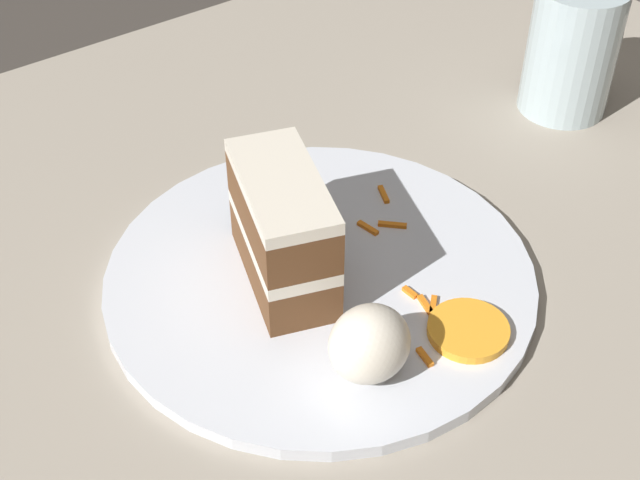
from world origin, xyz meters
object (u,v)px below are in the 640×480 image
at_px(orange_garnish, 468,330).
at_px(drinking_glass, 570,58).
at_px(plate, 320,277).
at_px(cream_dollop, 375,340).
at_px(cake_slice, 283,229).

xyz_separation_m(orange_garnish, drinking_glass, (0.27, 0.16, 0.04)).
height_order(plate, cream_dollop, cream_dollop).
distance_m(cake_slice, cream_dollop, 0.10).
bearing_deg(plate, cake_slice, 152.47).
relative_size(plate, cake_slice, 2.56).
height_order(plate, orange_garnish, orange_garnish).
height_order(cake_slice, orange_garnish, cake_slice).
distance_m(plate, drinking_glass, 0.32).
distance_m(plate, cream_dollop, 0.10).
relative_size(cake_slice, cream_dollop, 2.26).
height_order(plate, drinking_glass, drinking_glass).
bearing_deg(orange_garnish, cream_dollop, 168.61).
bearing_deg(cake_slice, orange_garnish, -41.88).
height_order(plate, cake_slice, cake_slice).
bearing_deg(orange_garnish, cake_slice, 119.36).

